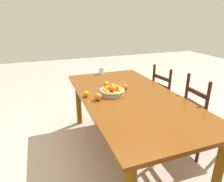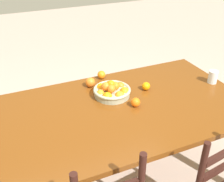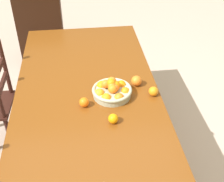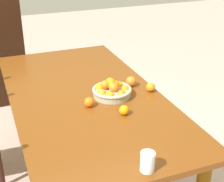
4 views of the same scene
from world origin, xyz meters
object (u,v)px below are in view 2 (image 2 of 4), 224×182
at_px(fruit_bowl, 112,90).
at_px(drinking_glass, 213,77).
at_px(dining_table, 109,121).
at_px(orange_loose_2, 146,86).
at_px(orange_loose_0, 90,82).
at_px(orange_loose_3, 136,102).
at_px(orange_loose_1, 101,75).

bearing_deg(fruit_bowl, drinking_glass, 170.54).
xyz_separation_m(dining_table, orange_loose_2, (-0.39, -0.15, 0.12)).
distance_m(fruit_bowl, orange_loose_0, 0.22).
xyz_separation_m(dining_table, orange_loose_3, (-0.20, 0.03, 0.12)).
bearing_deg(orange_loose_1, orange_loose_0, 35.89).
relative_size(dining_table, orange_loose_3, 30.73).
bearing_deg(orange_loose_2, dining_table, 21.11).
bearing_deg(orange_loose_2, drinking_glass, 168.42).
xyz_separation_m(dining_table, orange_loose_1, (-0.14, -0.47, 0.12)).
height_order(dining_table, orange_loose_3, orange_loose_3).
xyz_separation_m(fruit_bowl, orange_loose_1, (-0.03, -0.30, -0.01)).
xyz_separation_m(orange_loose_0, drinking_glass, (-0.95, 0.34, 0.01)).
height_order(dining_table, orange_loose_2, orange_loose_2).
height_order(orange_loose_2, orange_loose_3, orange_loose_3).
relative_size(orange_loose_2, orange_loose_3, 0.97).
bearing_deg(orange_loose_1, fruit_bowl, 83.65).
bearing_deg(orange_loose_0, orange_loose_1, -144.11).
distance_m(orange_loose_1, orange_loose_2, 0.41).
bearing_deg(orange_loose_1, orange_loose_2, 127.88).
height_order(orange_loose_1, orange_loose_2, orange_loose_1).
relative_size(orange_loose_1, orange_loose_3, 1.02).
bearing_deg(orange_loose_2, orange_loose_0, -30.02).
relative_size(orange_loose_2, drinking_glass, 0.62).
distance_m(fruit_bowl, drinking_glass, 0.86).
relative_size(fruit_bowl, orange_loose_0, 3.64).
bearing_deg(fruit_bowl, orange_loose_0, -62.44).
relative_size(dining_table, orange_loose_2, 31.72).
distance_m(dining_table, orange_loose_2, 0.43).
xyz_separation_m(orange_loose_2, orange_loose_3, (0.19, 0.18, 0.00)).
distance_m(fruit_bowl, orange_loose_2, 0.28).
bearing_deg(fruit_bowl, dining_table, 59.63).
bearing_deg(orange_loose_3, drinking_glass, -175.29).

